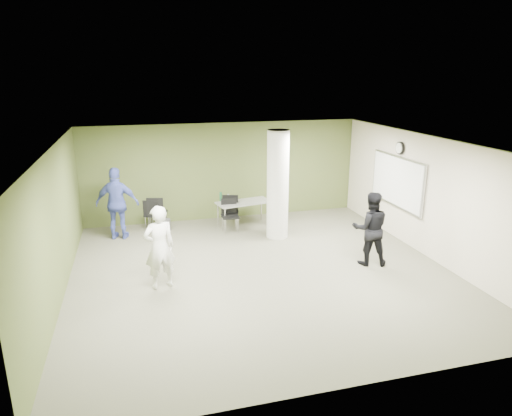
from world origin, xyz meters
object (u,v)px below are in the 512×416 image
object	(u,v)px
man_black	(370,229)
folding_table	(243,203)
chair_back_left	(152,212)
man_blue	(117,204)
woman_white	(159,247)

from	to	relation	value
man_black	folding_table	bearing A→B (deg)	-40.85
man_black	chair_back_left	bearing A→B (deg)	-21.73
folding_table	man_blue	world-z (taller)	man_blue
man_black	man_blue	size ratio (longest dim) A/B	0.89
woman_white	man_black	bearing A→B (deg)	166.59
folding_table	man_black	distance (m)	3.93
folding_table	chair_back_left	bearing A→B (deg)	162.08
chair_back_left	woman_white	bearing A→B (deg)	114.42
chair_back_left	man_black	distance (m)	5.83
man_black	man_blue	bearing A→B (deg)	-13.72
folding_table	man_blue	distance (m)	3.34
woman_white	man_black	size ratio (longest dim) A/B	1.02
folding_table	woman_white	xyz separation A→B (m)	(-2.48, -3.29, 0.19)
chair_back_left	man_blue	size ratio (longest dim) A/B	0.46
woman_white	man_blue	bearing A→B (deg)	-88.26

